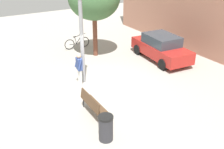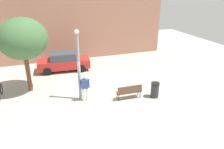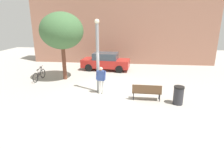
{
  "view_description": "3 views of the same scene",
  "coord_description": "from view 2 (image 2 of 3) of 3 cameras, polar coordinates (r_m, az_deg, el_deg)",
  "views": [
    {
      "loc": [
        10.18,
        -5.39,
        6.21
      ],
      "look_at": [
        0.86,
        0.3,
        0.97
      ],
      "focal_mm": 42.27,
      "sensor_mm": 36.0,
      "label": 1
    },
    {
      "loc": [
        -3.01,
        -12.29,
        6.65
      ],
      "look_at": [
        1.34,
        0.11,
        1.19
      ],
      "focal_mm": 34.46,
      "sensor_mm": 36.0,
      "label": 2
    },
    {
      "loc": [
        1.1,
        -11.02,
        4.3
      ],
      "look_at": [
        -0.09,
        0.01,
        1.05
      ],
      "focal_mm": 29.64,
      "sensor_mm": 36.0,
      "label": 3
    }
  ],
  "objects": [
    {
      "name": "plaza_tree",
      "position": [
        14.62,
        -22.61,
        8.72
      ],
      "size": [
        3.07,
        3.07,
        4.9
      ],
      "color": "brown",
      "rests_on": "ground_plane"
    },
    {
      "name": "lamppost",
      "position": [
        12.9,
        -8.88,
        2.85
      ],
      "size": [
        0.28,
        0.28,
        4.39
      ],
      "color": "gray",
      "rests_on": "ground_plane"
    },
    {
      "name": "ground_plane",
      "position": [
        14.29,
        -4.95,
        -5.25
      ],
      "size": [
        36.0,
        36.0,
        0.0
      ],
      "primitive_type": "plane",
      "color": "#A8A399"
    },
    {
      "name": "trash_bin",
      "position": [
        13.97,
        11.3,
        -4.02
      ],
      "size": [
        0.54,
        0.54,
        0.99
      ],
      "color": "#2D2D33",
      "rests_on": "ground_plane"
    },
    {
      "name": "parked_car_red",
      "position": [
        18.4,
        -12.67,
        3.38
      ],
      "size": [
        4.33,
        2.1,
        1.55
      ],
      "color": "#AD231E",
      "rests_on": "ground_plane"
    },
    {
      "name": "park_bench",
      "position": [
        13.51,
        4.6,
        -4.37
      ],
      "size": [
        1.61,
        0.51,
        0.92
      ],
      "color": "#513823",
      "rests_on": "ground_plane"
    },
    {
      "name": "bicycle_black",
      "position": [
        15.41,
        -27.61,
        -4.19
      ],
      "size": [
        0.09,
        1.81,
        0.97
      ],
      "color": "black",
      "rests_on": "ground_plane"
    },
    {
      "name": "building_facade",
      "position": [
        21.39,
        -11.34,
        13.52
      ],
      "size": [
        18.47,
        2.0,
        6.88
      ],
      "primitive_type": "cube",
      "color": "#9E6B56",
      "rests_on": "ground_plane"
    },
    {
      "name": "person_by_lamppost",
      "position": [
        13.18,
        -7.23,
        -3.18
      ],
      "size": [
        0.61,
        0.33,
        1.67
      ],
      "color": "white",
      "rests_on": "ground_plane"
    }
  ]
}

